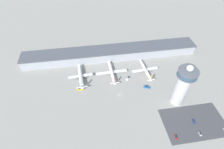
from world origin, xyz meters
TOP-DOWN VIEW (x-y plane):
  - ground_plane at (0.00, 0.00)m, footprint 1000.00×1000.00m
  - terminal_building at (0.00, 70.00)m, footprint 244.71×25.00m
  - control_tower at (62.19, -18.68)m, footprint 19.98×19.98m
  - parking_lot_surface at (69.28, -47.07)m, footprint 64.00×40.00m
  - airplane_gate_alpha at (-44.05, 33.39)m, footprint 31.01×41.23m
  - airplane_gate_bravo at (-3.84, 35.03)m, footprint 40.92×41.12m
  - airplane_gate_charlie at (40.75, 32.77)m, footprint 36.46×40.18m
  - service_truck_catering at (15.93, 24.00)m, footprint 7.16×6.88m
  - service_truck_fuel at (-45.71, 15.02)m, footprint 7.62×2.77m
  - service_truck_baggage at (34.86, 5.81)m, footprint 8.19×5.68m
  - car_maroon_suv at (68.70, -60.30)m, footprint 1.85×4.27m
  - car_grey_coupe at (44.26, -59.88)m, footprint 1.91×4.50m
  - car_blue_compact at (68.95, -46.69)m, footprint 1.78×4.79m

SIDE VIEW (x-z plane):
  - ground_plane at x=0.00m, z-range 0.00..0.00m
  - parking_lot_surface at x=69.28m, z-range 0.00..0.01m
  - car_grey_coupe at x=44.26m, z-range -0.16..1.24m
  - car_blue_compact at x=68.95m, z-range -0.17..1.33m
  - car_maroon_suv at x=68.70m, z-range -0.17..1.34m
  - service_truck_fuel at x=-45.71m, z-range -0.42..2.32m
  - service_truck_catering at x=15.93m, z-range -0.43..2.38m
  - service_truck_baggage at x=34.86m, z-range -0.44..2.44m
  - airplane_gate_bravo at x=-3.84m, z-range -2.33..10.07m
  - airplane_gate_charlie at x=40.75m, z-range -1.90..9.80m
  - airplane_gate_alpha at x=-44.05m, z-range -2.58..11.64m
  - terminal_building at x=0.00m, z-range 0.10..15.38m
  - control_tower at x=62.19m, z-range -0.49..53.15m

